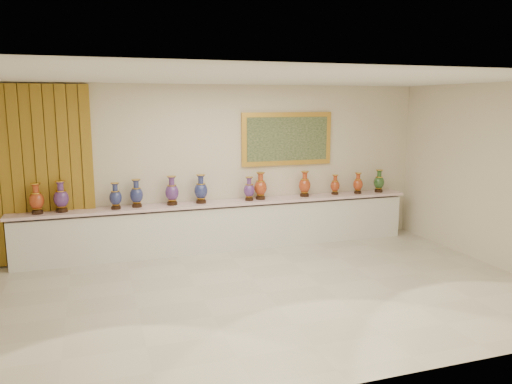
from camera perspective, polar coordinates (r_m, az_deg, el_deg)
ground at (r=7.27m, az=0.99°, el=-11.42°), size 8.00×8.00×0.00m
room at (r=8.89m, az=-18.80°, el=2.55°), size 8.00×8.00×8.00m
counter at (r=9.21m, az=-3.68°, el=-3.92°), size 7.28×0.48×0.90m
vase_0 at (r=8.79m, az=-23.79°, el=-0.85°), size 0.24×0.24×0.50m
vase_1 at (r=8.79m, az=-21.37°, el=-0.65°), size 0.32×0.32×0.52m
vase_2 at (r=8.74m, az=-15.76°, el=-0.58°), size 0.27×0.27×0.45m
vase_3 at (r=8.82m, az=-13.50°, el=-0.29°), size 0.27×0.27×0.48m
vase_4 at (r=8.87m, az=-9.59°, el=-0.00°), size 0.31×0.31×0.51m
vase_5 at (r=8.96m, az=-6.31°, el=0.19°), size 0.28×0.28×0.52m
vase_6 at (r=9.15m, az=-0.79°, el=0.24°), size 0.21×0.21×0.44m
vase_7 at (r=9.26m, az=0.52°, el=0.56°), size 0.27×0.27×0.51m
vase_8 at (r=9.59m, az=5.58°, el=0.79°), size 0.24×0.24×0.49m
vase_9 at (r=9.89m, az=9.02°, el=0.74°), size 0.20×0.20×0.39m
vase_10 at (r=10.07m, az=11.57°, el=0.89°), size 0.19×0.19×0.42m
vase_11 at (r=10.32m, az=13.88°, el=1.11°), size 0.24×0.24×0.45m
label_card at (r=8.80m, az=-9.00°, el=-1.58°), size 0.10×0.06×0.00m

